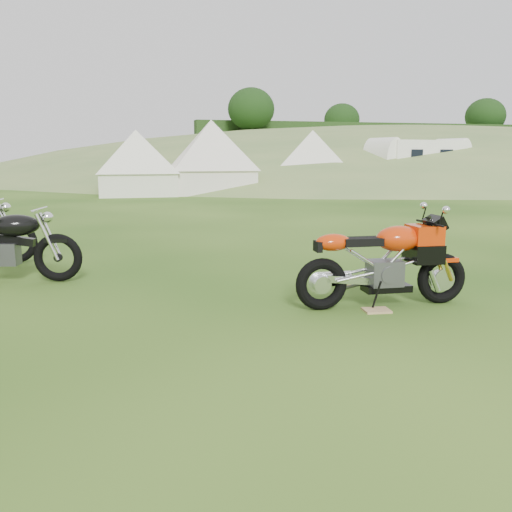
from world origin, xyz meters
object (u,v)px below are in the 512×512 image
object	(u,v)px
sport_motorcycle	(384,256)
tent_right	(312,161)
vintage_moto_a	(2,243)
tent_left	(137,163)
tent_mid	(212,159)
plywood_board	(377,310)
caravan	(417,164)

from	to	relation	value
sport_motorcycle	tent_right	distance (m)	20.64
vintage_moto_a	tent_right	world-z (taller)	tent_right
sport_motorcycle	tent_right	world-z (taller)	tent_right
vintage_moto_a	tent_left	distance (m)	16.48
tent_right	tent_mid	bearing A→B (deg)	-153.12
tent_left	sport_motorcycle	bearing A→B (deg)	-83.76
plywood_board	tent_mid	distance (m)	19.21
sport_motorcycle	caravan	world-z (taller)	caravan
plywood_board	vintage_moto_a	world-z (taller)	vintage_moto_a
sport_motorcycle	vintage_moto_a	bearing A→B (deg)	154.02
tent_right	tent_left	bearing A→B (deg)	-154.83
plywood_board	tent_right	bearing A→B (deg)	70.76
plywood_board	tent_mid	size ratio (longest dim) A/B	0.08
plywood_board	vintage_moto_a	bearing A→B (deg)	147.20
sport_motorcycle	tent_right	size ratio (longest dim) A/B	0.62
vintage_moto_a	tent_mid	xyz separation A→B (m)	(6.15, 16.36, 0.93)
vintage_moto_a	tent_right	xyz separation A→B (m)	(11.05, 16.99, 0.82)
plywood_board	tent_right	xyz separation A→B (m)	(6.87, 19.69, 1.35)
sport_motorcycle	tent_left	distance (m)	18.78
caravan	plywood_board	bearing A→B (deg)	-130.99
sport_motorcycle	tent_left	xyz separation A→B (m)	(-1.39, 18.71, 0.75)
vintage_moto_a	tent_mid	bearing A→B (deg)	83.36
plywood_board	sport_motorcycle	bearing A→B (deg)	49.05
tent_right	caravan	size ratio (longest dim) A/B	0.62
vintage_moto_a	caravan	world-z (taller)	caravan
plywood_board	caravan	size ratio (longest dim) A/B	0.06
tent_left	caravan	xyz separation A→B (m)	(13.32, 0.26, -0.14)
tent_left	tent_right	bearing A→B (deg)	7.58
sport_motorcycle	plywood_board	world-z (taller)	sport_motorcycle
sport_motorcycle	tent_left	bearing A→B (deg)	98.34
tent_left	tent_mid	bearing A→B (deg)	4.94
plywood_board	tent_mid	xyz separation A→B (m)	(1.97, 19.06, 1.45)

